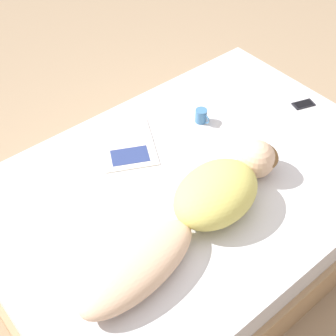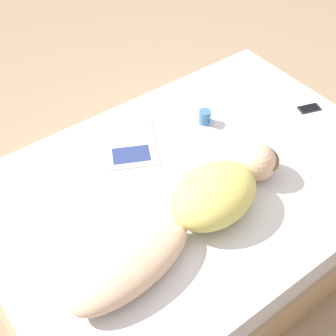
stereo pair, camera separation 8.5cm
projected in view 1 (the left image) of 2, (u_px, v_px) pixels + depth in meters
name	position (u px, v px, depth m)	size (l,w,h in m)	color
ground_plane	(190.00, 233.00, 2.93)	(12.00, 12.00, 0.00)	#9E8466
bed	(191.00, 208.00, 2.75)	(1.62, 2.34, 0.52)	tan
person	(200.00, 209.00, 2.28)	(0.46, 1.36, 0.23)	#DBB28E
open_magazine	(127.00, 145.00, 2.74)	(0.50, 0.46, 0.01)	silver
coffee_mug	(201.00, 116.00, 2.86)	(0.11, 0.07, 0.09)	teal
cell_phone	(303.00, 104.00, 3.00)	(0.11, 0.15, 0.01)	black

